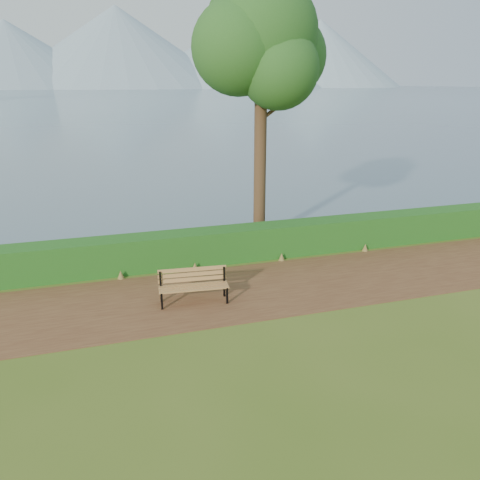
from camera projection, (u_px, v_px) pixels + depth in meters
name	position (u px, v px, depth m)	size (l,w,h in m)	color
ground	(253.00, 295.00, 12.04)	(140.00, 140.00, 0.00)	#46601B
path	(250.00, 290.00, 12.31)	(40.00, 3.40, 0.01)	#542E1C
hedge	(226.00, 244.00, 14.24)	(32.00, 0.85, 1.00)	#174A15
water	(98.00, 92.00, 247.57)	(700.00, 510.00, 0.00)	slate
mountains	(80.00, 51.00, 368.42)	(585.00, 190.00, 70.00)	#7891A1
bench	(193.00, 283.00, 11.53)	(1.74, 0.66, 0.85)	black
tree	(262.00, 42.00, 14.01)	(4.36, 3.57, 8.53)	#392417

